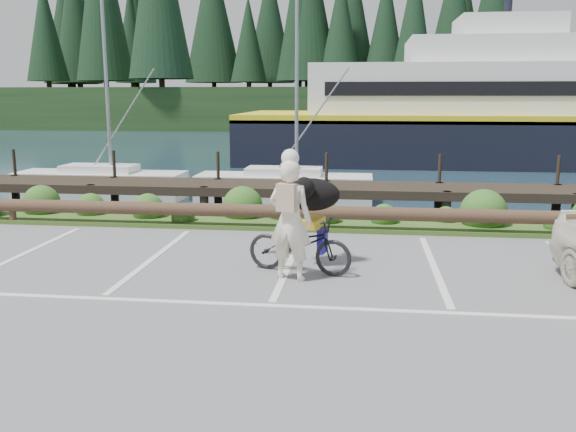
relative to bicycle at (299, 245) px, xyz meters
name	(u,v)px	position (x,y,z in m)	size (l,w,h in m)	color
ground	(275,297)	(-0.23, -1.37, -0.49)	(72.00, 72.00, 0.00)	#5D5D60
harbor_backdrop	(357,117)	(0.15, 77.14, -0.49)	(170.00, 160.00, 30.00)	#192F3D
vegetation_strip	(307,223)	(-0.23, 3.93, -0.44)	(34.00, 1.60, 0.10)	#3D5B21
log_rail	(304,231)	(-0.23, 3.23, -0.49)	(32.00, 0.30, 0.60)	#443021
bicycle	(299,245)	(0.00, 0.00, 0.00)	(0.65, 1.87, 0.98)	black
cyclist	(290,220)	(-0.11, -0.42, 0.51)	(0.73, 0.48, 2.01)	white
dog	(311,194)	(0.15, 0.58, 0.79)	(1.02, 0.50, 0.59)	black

